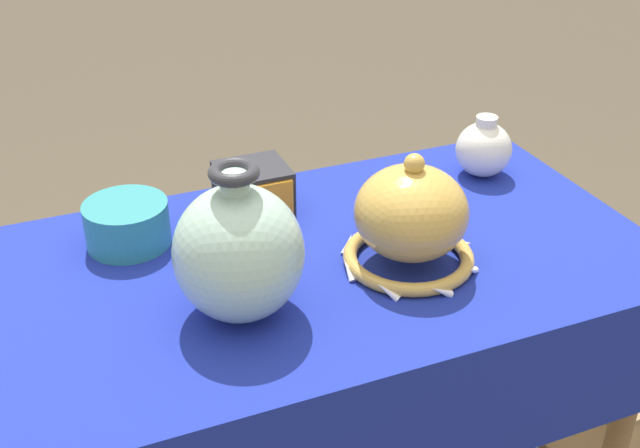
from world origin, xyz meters
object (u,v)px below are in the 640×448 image
vase_tall_bulbous (239,252)px  mosaic_tile_box (254,191)px  pot_squat_teal (127,224)px  wooden_crate (630,397)px  vase_dome_bell (411,220)px  jar_round_ivory (484,149)px

vase_tall_bulbous → mosaic_tile_box: (0.11, 0.27, -0.06)m
vase_tall_bulbous → pot_squat_teal: bearing=114.4°
wooden_crate → pot_squat_teal: bearing=172.9°
vase_dome_bell → mosaic_tile_box: bearing=126.2°
jar_round_ivory → mosaic_tile_box: bearing=177.9°
jar_round_ivory → pot_squat_teal: size_ratio=0.86×
vase_tall_bulbous → wooden_crate: vase_tall_bulbous is taller
mosaic_tile_box → jar_round_ivory: jar_round_ivory is taller
vase_tall_bulbous → pot_squat_teal: size_ratio=1.70×
wooden_crate → jar_round_ivory: bearing=163.6°
mosaic_tile_box → wooden_crate: bearing=-8.4°
wooden_crate → vase_dome_bell: bearing=-171.9°
vase_tall_bulbous → wooden_crate: 1.22m
vase_dome_bell → wooden_crate: (0.69, 0.11, -0.69)m
jar_round_ivory → vase_tall_bulbous: bearing=-156.0°
pot_squat_teal → vase_tall_bulbous: bearing=-65.6°
pot_squat_teal → wooden_crate: 1.27m
pot_squat_teal → wooden_crate: (1.09, -0.12, -0.65)m
vase_dome_bell → mosaic_tile_box: vase_dome_bell is taller
jar_round_ivory → vase_dome_bell: bearing=-141.0°
jar_round_ivory → wooden_crate: (0.41, -0.11, -0.67)m
vase_dome_bell → wooden_crate: bearing=9.2°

